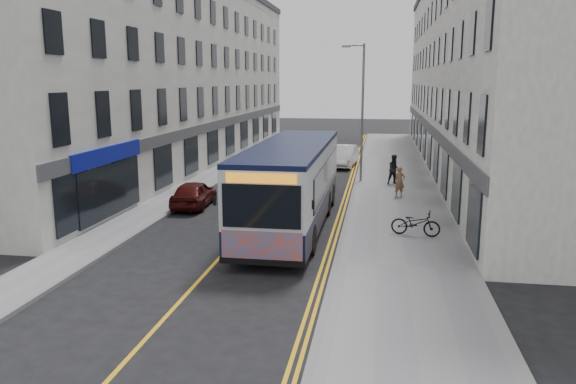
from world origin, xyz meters
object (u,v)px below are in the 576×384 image
(city_bus, at_px, (292,182))
(car_white, at_px, (343,156))
(streetlamp, at_px, (361,108))
(pedestrian_far, at_px, (394,169))
(car_maroon, at_px, (194,194))
(pedestrian_near, at_px, (400,182))
(bicycle, at_px, (416,223))

(city_bus, distance_m, car_white, 16.98)
(streetlamp, distance_m, pedestrian_far, 4.02)
(city_bus, relative_size, car_maroon, 3.16)
(pedestrian_near, relative_size, car_maroon, 0.41)
(pedestrian_far, relative_size, car_maroon, 0.45)
(pedestrian_far, bearing_deg, city_bus, -132.06)
(pedestrian_near, relative_size, car_white, 0.34)
(pedestrian_near, relative_size, pedestrian_far, 0.92)
(pedestrian_far, bearing_deg, pedestrian_near, -105.59)
(car_white, bearing_deg, pedestrian_far, -58.51)
(bicycle, xyz_separation_m, car_white, (-3.94, 17.82, 0.13))
(pedestrian_near, distance_m, car_maroon, 10.34)
(city_bus, height_order, car_maroon, city_bus)
(car_white, xyz_separation_m, car_maroon, (-6.21, -13.94, -0.10))
(bicycle, distance_m, pedestrian_far, 10.93)
(pedestrian_near, bearing_deg, streetlamp, 94.21)
(bicycle, height_order, car_maroon, car_maroon)
(city_bus, bearing_deg, pedestrian_far, 66.43)
(car_white, bearing_deg, car_maroon, -108.49)
(pedestrian_near, bearing_deg, pedestrian_far, 70.16)
(bicycle, xyz_separation_m, pedestrian_near, (-0.39, 7.27, 0.28))
(bicycle, distance_m, car_maroon, 10.86)
(streetlamp, bearing_deg, pedestrian_near, -63.05)
(pedestrian_far, xyz_separation_m, car_white, (-3.37, 6.91, -0.22))
(streetlamp, relative_size, city_bus, 0.67)
(bicycle, relative_size, pedestrian_far, 1.10)
(streetlamp, xyz_separation_m, city_bus, (-2.36, -10.67, -2.48))
(city_bus, xyz_separation_m, car_white, (1.00, 16.91, -1.16))
(bicycle, xyz_separation_m, pedestrian_far, (-0.57, 10.91, 0.35))
(city_bus, xyz_separation_m, pedestrian_near, (4.55, 6.36, -1.01))
(pedestrian_far, height_order, car_white, pedestrian_far)
(streetlamp, height_order, car_maroon, streetlamp)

